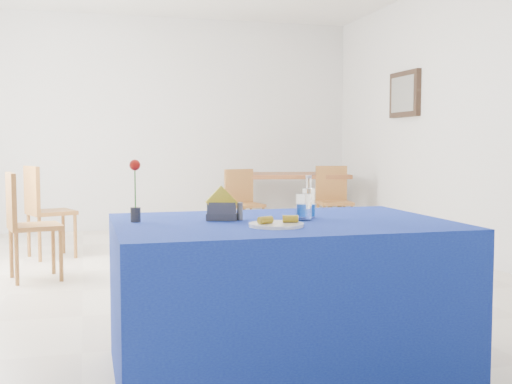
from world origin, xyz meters
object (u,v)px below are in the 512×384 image
at_px(water_bottle, 309,204).
at_px(oak_table, 289,179).
at_px(blue_table, 282,298).
at_px(chair_bg_right, 333,196).
at_px(chair_bg_left, 242,199).
at_px(chair_win_a, 24,218).
at_px(plate, 276,225).
at_px(chair_win_b, 43,205).

bearing_deg(water_bottle, oak_table, 73.20).
bearing_deg(blue_table, oak_table, 71.70).
bearing_deg(water_bottle, chair_bg_right, 66.59).
height_order(chair_bg_left, chair_bg_right, chair_bg_right).
xyz_separation_m(water_bottle, chair_win_a, (-1.57, 2.54, -0.31)).
height_order(plate, chair_bg_right, chair_bg_right).
relative_size(chair_bg_left, chair_win_b, 0.91).
height_order(water_bottle, oak_table, water_bottle).
bearing_deg(plate, chair_bg_left, 78.11).
xyz_separation_m(blue_table, chair_win_a, (-1.41, 2.62, 0.14)).
bearing_deg(chair_win_a, water_bottle, -160.94).
distance_m(chair_bg_left, chair_win_b, 2.34).
bearing_deg(chair_bg_right, chair_bg_left, 179.41).
bearing_deg(chair_bg_right, plate, -107.29).
relative_size(plate, chair_bg_left, 0.30).
xyz_separation_m(chair_bg_left, chair_win_a, (-2.29, -1.80, 0.04)).
height_order(blue_table, chair_win_b, chair_win_b).
bearing_deg(blue_table, plate, -113.72).
distance_m(oak_table, chair_win_a, 3.79).
bearing_deg(chair_win_a, chair_bg_right, -76.78).
relative_size(chair_bg_left, chair_bg_right, 0.96).
distance_m(water_bottle, chair_win_b, 3.90).
relative_size(water_bottle, chair_bg_left, 0.26).
height_order(chair_win_a, chair_win_b, chair_win_b).
xyz_separation_m(blue_table, chair_bg_left, (0.88, 4.42, 0.10)).
bearing_deg(blue_table, chair_win_a, 118.26).
distance_m(blue_table, chair_win_b, 3.91).
height_order(blue_table, chair_bg_right, chair_bg_right).
xyz_separation_m(chair_bg_right, chair_win_b, (-3.31, -0.59, 0.03)).
bearing_deg(chair_win_b, chair_bg_left, -91.95).
bearing_deg(chair_bg_left, plate, -114.37).
distance_m(plate, chair_win_a, 3.13).
bearing_deg(water_bottle, chair_win_a, 121.72).
xyz_separation_m(blue_table, water_bottle, (0.16, 0.08, 0.45)).
xyz_separation_m(blue_table, chair_bg_right, (1.98, 4.26, 0.12)).
bearing_deg(chair_win_b, blue_table, 179.23).
bearing_deg(plate, water_bottle, 47.72).
relative_size(oak_table, chair_win_a, 1.81).
bearing_deg(chair_win_a, blue_table, -164.40).
bearing_deg(plate, chair_win_b, 107.73).
bearing_deg(oak_table, chair_win_b, -157.48).
xyz_separation_m(chair_bg_right, chair_win_a, (-3.39, -1.64, 0.02)).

